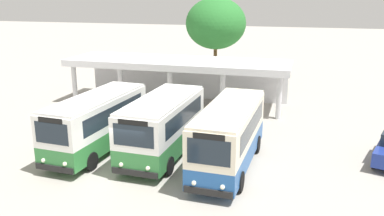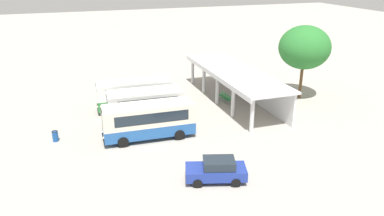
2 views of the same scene
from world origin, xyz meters
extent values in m
plane|color=#A39E93|center=(0.00, 0.00, 0.00)|extent=(180.00, 180.00, 0.00)
cylinder|color=black|center=(-1.87, -0.17, 0.45)|extent=(0.28, 0.91, 0.90)
cylinder|color=black|center=(-3.89, -0.02, 0.45)|extent=(0.28, 0.91, 0.90)
cylinder|color=black|center=(-1.54, 4.35, 0.45)|extent=(0.28, 0.91, 0.90)
cylinder|color=black|center=(-3.57, 4.49, 0.45)|extent=(0.28, 0.91, 0.90)
cube|color=#337F3D|center=(-2.72, 2.16, 0.88)|extent=(2.65, 7.43, 0.99)
cube|color=white|center=(-2.72, 2.16, 2.14)|extent=(2.65, 7.43, 1.54)
cube|color=white|center=(-2.72, 2.16, 2.97)|extent=(2.57, 7.21, 0.12)
cube|color=black|center=(-2.98, -1.51, 0.52)|extent=(2.03, 0.24, 0.28)
cube|color=#1E2833|center=(-2.98, -1.46, 2.19)|extent=(1.75, 0.18, 1.00)
cube|color=black|center=(-2.98, -1.46, 2.79)|extent=(1.28, 0.14, 0.24)
cube|color=#1E2833|center=(-1.66, 2.19, 2.19)|extent=(0.46, 5.82, 0.84)
cube|color=#1E2833|center=(-3.77, 2.34, 2.19)|extent=(0.46, 5.82, 0.84)
sphere|color=#EAEACC|center=(-2.40, -1.54, 0.83)|extent=(0.20, 0.20, 0.20)
sphere|color=#EAEACC|center=(-3.57, -1.45, 0.83)|extent=(0.20, 0.20, 0.20)
cylinder|color=black|center=(1.88, 0.32, 0.45)|extent=(0.25, 0.91, 0.90)
cylinder|color=black|center=(-0.37, 0.41, 0.45)|extent=(0.25, 0.91, 0.90)
cylinder|color=black|center=(2.04, 4.55, 0.45)|extent=(0.25, 0.91, 0.90)
cylinder|color=black|center=(-0.20, 4.63, 0.45)|extent=(0.25, 0.91, 0.90)
cube|color=#337F3D|center=(0.84, 2.48, 0.91)|extent=(2.61, 6.91, 1.05)
cube|color=white|center=(0.84, 2.48, 2.20)|extent=(2.61, 6.91, 1.53)
cube|color=white|center=(0.84, 2.48, 3.03)|extent=(2.53, 6.70, 0.12)
cube|color=black|center=(0.70, -0.96, 0.52)|extent=(2.23, 0.19, 0.28)
cube|color=#1E2833|center=(0.71, -0.92, 2.25)|extent=(1.92, 0.12, 1.00)
cube|color=black|center=(0.71, -0.92, 2.85)|extent=(1.41, 0.10, 0.24)
cube|color=#1E2833|center=(2.00, 2.53, 2.25)|extent=(0.25, 5.46, 0.84)
cube|color=#1E2833|center=(-0.32, 2.62, 2.25)|extent=(0.25, 5.46, 0.84)
sphere|color=#EAEACC|center=(1.35, -0.98, 0.83)|extent=(0.20, 0.20, 0.20)
sphere|color=#EAEACC|center=(0.06, -0.93, 0.83)|extent=(0.20, 0.20, 0.20)
cylinder|color=black|center=(5.32, -0.42, 0.45)|extent=(0.25, 0.91, 0.90)
cylinder|color=black|center=(3.28, -0.34, 0.45)|extent=(0.25, 0.91, 0.90)
cylinder|color=black|center=(5.50, 4.26, 0.45)|extent=(0.25, 0.91, 0.90)
cylinder|color=black|center=(3.46, 4.34, 0.45)|extent=(0.25, 0.91, 0.90)
cube|color=#23569E|center=(4.39, 1.96, 0.87)|extent=(2.43, 7.62, 0.97)
cube|color=beige|center=(4.39, 1.96, 2.16)|extent=(2.43, 7.62, 1.62)
cube|color=beige|center=(4.39, 1.96, 3.04)|extent=(2.36, 7.39, 0.12)
cube|color=black|center=(4.25, -1.84, 0.52)|extent=(2.04, 0.18, 0.28)
cube|color=#1E2833|center=(4.25, -1.80, 2.21)|extent=(1.76, 0.12, 1.05)
cube|color=black|center=(4.25, -1.80, 2.86)|extent=(1.29, 0.10, 0.24)
cube|color=#1E2833|center=(5.46, 2.02, 2.21)|extent=(0.27, 6.03, 0.89)
cube|color=#1E2833|center=(3.33, 2.10, 2.21)|extent=(0.27, 6.03, 0.89)
sphere|color=#EAEACC|center=(4.84, -1.85, 0.83)|extent=(0.20, 0.20, 0.20)
sphere|color=#EAEACC|center=(3.66, -1.81, 0.83)|extent=(0.20, 0.20, 0.20)
cylinder|color=black|center=(12.79, 3.20, 0.32)|extent=(0.36, 0.66, 0.64)
cylinder|color=black|center=(11.20, 3.70, 0.32)|extent=(0.36, 0.66, 0.64)
cylinder|color=black|center=(13.54, 5.61, 0.32)|extent=(0.36, 0.66, 0.64)
cylinder|color=black|center=(11.95, 6.11, 0.32)|extent=(0.36, 0.66, 0.64)
cube|color=navy|center=(12.37, 4.65, 0.67)|extent=(2.90, 4.42, 0.70)
cube|color=#1E2833|center=(12.43, 4.85, 1.32)|extent=(2.06, 2.47, 0.60)
cylinder|color=silver|center=(-9.22, 10.63, 1.60)|extent=(0.36, 0.36, 3.20)
cylinder|color=silver|center=(-5.38, 10.63, 1.60)|extent=(0.36, 0.36, 3.20)
cylinder|color=silver|center=(-1.54, 10.63, 1.60)|extent=(0.36, 0.36, 3.20)
cylinder|color=silver|center=(2.31, 10.63, 1.60)|extent=(0.36, 0.36, 3.20)
cylinder|color=silver|center=(6.15, 10.63, 1.60)|extent=(0.36, 0.36, 3.20)
cube|color=silver|center=(-1.54, 14.61, 1.60)|extent=(16.17, 0.20, 3.20)
cube|color=silver|center=(-1.54, 12.52, 3.30)|extent=(16.67, 4.88, 0.20)
cube|color=silver|center=(-1.54, 10.13, 3.06)|extent=(16.67, 0.10, 0.28)
cylinder|color=slate|center=(-2.50, 11.36, 0.22)|extent=(0.03, 0.03, 0.44)
cylinder|color=slate|center=(-2.85, 11.37, 0.22)|extent=(0.03, 0.03, 0.44)
cylinder|color=slate|center=(-2.49, 11.71, 0.22)|extent=(0.03, 0.03, 0.44)
cylinder|color=slate|center=(-2.84, 11.72, 0.22)|extent=(0.03, 0.03, 0.44)
cube|color=#2D8C47|center=(-2.67, 11.54, 0.46)|extent=(0.45, 0.45, 0.04)
cube|color=#2D8C47|center=(-2.66, 11.74, 0.66)|extent=(0.44, 0.05, 0.40)
cylinder|color=slate|center=(-1.91, 11.42, 0.22)|extent=(0.03, 0.03, 0.44)
cylinder|color=slate|center=(-2.26, 11.43, 0.22)|extent=(0.03, 0.03, 0.44)
cylinder|color=slate|center=(-1.90, 11.77, 0.22)|extent=(0.03, 0.03, 0.44)
cylinder|color=slate|center=(-2.26, 11.78, 0.22)|extent=(0.03, 0.03, 0.44)
cube|color=#2D8C47|center=(-2.08, 11.60, 0.46)|extent=(0.45, 0.45, 0.04)
cube|color=#2D8C47|center=(-2.08, 11.80, 0.66)|extent=(0.44, 0.05, 0.40)
cylinder|color=slate|center=(-1.33, 11.42, 0.22)|extent=(0.03, 0.03, 0.44)
cylinder|color=slate|center=(-1.68, 11.42, 0.22)|extent=(0.03, 0.03, 0.44)
cylinder|color=slate|center=(-1.32, 11.77, 0.22)|extent=(0.03, 0.03, 0.44)
cylinder|color=slate|center=(-1.67, 11.78, 0.22)|extent=(0.03, 0.03, 0.44)
cube|color=#2D8C47|center=(-1.50, 11.60, 0.46)|extent=(0.45, 0.45, 0.04)
cube|color=#2D8C47|center=(-1.50, 11.80, 0.66)|extent=(0.44, 0.05, 0.40)
cylinder|color=slate|center=(-0.75, 11.43, 0.22)|extent=(0.03, 0.03, 0.44)
cylinder|color=slate|center=(-1.10, 11.44, 0.22)|extent=(0.03, 0.03, 0.44)
cylinder|color=slate|center=(-0.74, 11.78, 0.22)|extent=(0.03, 0.03, 0.44)
cylinder|color=slate|center=(-1.09, 11.79, 0.22)|extent=(0.03, 0.03, 0.44)
cube|color=#2D8C47|center=(-0.92, 11.61, 0.46)|extent=(0.45, 0.45, 0.04)
cube|color=#2D8C47|center=(-0.91, 11.81, 0.66)|extent=(0.44, 0.05, 0.40)
cylinder|color=brown|center=(-0.26, 19.91, 1.78)|extent=(0.32, 0.32, 3.56)
ellipsoid|color=#28722D|center=(-0.26, 19.91, 5.58)|extent=(5.39, 5.39, 4.58)
cylinder|color=#19478C|center=(2.34, -5.53, 0.42)|extent=(0.48, 0.48, 0.85)
torus|color=black|center=(2.34, -5.53, 0.87)|extent=(0.49, 0.49, 0.06)
camera|label=1|loc=(7.55, -16.05, 8.16)|focal=37.78mm
camera|label=2|loc=(32.71, -4.18, 13.81)|focal=35.22mm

